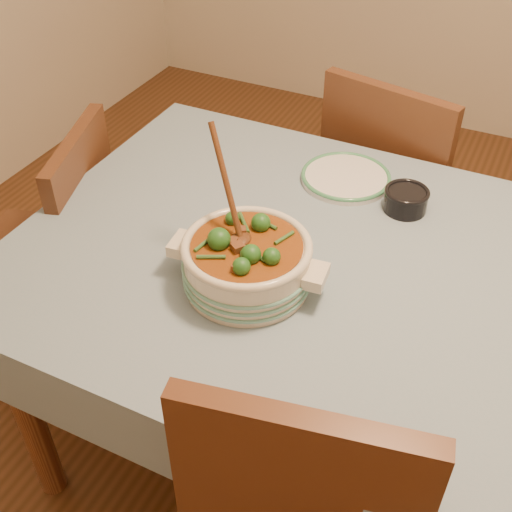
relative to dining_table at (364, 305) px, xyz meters
The scene contains 7 objects.
floor 0.66m from the dining_table, ahead, with size 4.50×4.50×0.00m, color #472A14.
dining_table is the anchor object (origin of this frame).
stew_casserole 0.32m from the dining_table, 148.57° to the right, with size 0.36×0.30×0.33m.
white_plate 0.40m from the dining_table, 117.48° to the left, with size 0.24×0.24×0.02m.
condiment_bowl 0.31m from the dining_table, 89.76° to the left, with size 0.14×0.14×0.06m.
chair_far 0.75m from the dining_table, 100.10° to the left, with size 0.51×0.51×0.92m.
chair_left 0.97m from the dining_table, behind, with size 0.51×0.51×0.86m.
Camera 1 is at (0.24, -1.08, 1.72)m, focal length 45.00 mm.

